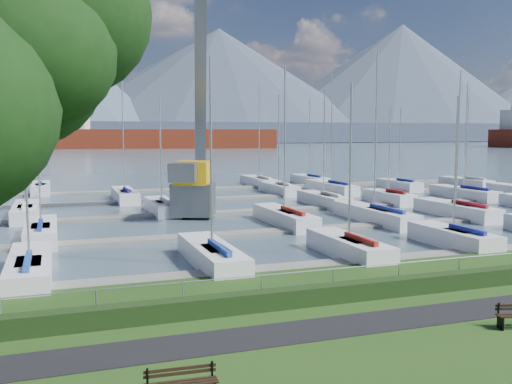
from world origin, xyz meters
name	(u,v)px	position (x,y,z in m)	size (l,w,h in m)	color
path	(398,319)	(0.00, -3.00, 0.01)	(160.00, 2.00, 0.04)	black
water	(80,147)	(0.00, 260.00, -0.40)	(800.00, 540.00, 0.20)	#475B69
hedge	(361,290)	(0.00, -0.40, 0.35)	(80.00, 0.70, 0.70)	black
fence	(356,267)	(0.00, 0.00, 1.20)	(0.04, 0.04, 80.00)	#95999D
foothill	(75,133)	(0.00, 330.00, 6.00)	(900.00, 80.00, 12.00)	#3F475C
mountains	(81,74)	(7.35, 404.62, 46.68)	(1190.00, 360.00, 115.00)	#40485E
docks	(200,214)	(0.00, 26.00, -0.22)	(90.00, 41.60, 0.25)	slate
bench_left	(181,384)	(-8.43, -6.43, 0.42)	(1.82, 0.53, 0.85)	black
crane	(195,147)	(-0.38, 25.98, 5.33)	(6.06, 13.48, 22.35)	#575A5F
cargo_ship_mid	(145,139)	(23.97, 218.00, 3.55)	(100.02, 38.49, 21.50)	maroon
sailboat_fleet	(169,146)	(-2.02, 28.59, 5.36)	(75.80, 49.05, 13.48)	navy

